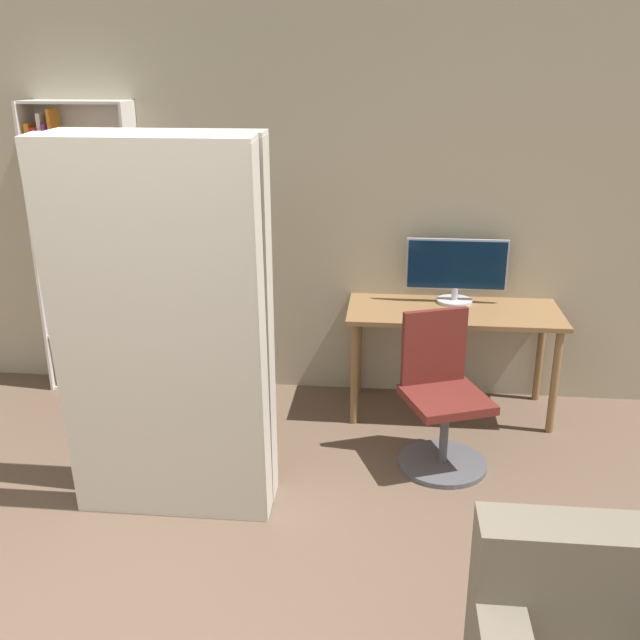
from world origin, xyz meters
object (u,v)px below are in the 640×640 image
(mattress_near, at_px, (160,341))
(mattress_far, at_px, (174,326))
(bookshelf, at_px, (82,260))
(office_chair, at_px, (442,406))
(monitor, at_px, (456,269))

(mattress_near, bearing_deg, mattress_far, 90.00)
(bookshelf, xyz_separation_m, mattress_near, (1.07, -1.57, 0.03))
(office_chair, relative_size, mattress_far, 0.47)
(monitor, relative_size, office_chair, 0.73)
(office_chair, xyz_separation_m, bookshelf, (-2.49, 0.89, 0.58))
(monitor, xyz_separation_m, mattress_near, (-1.53, -1.54, 0.01))
(mattress_near, bearing_deg, monitor, 45.25)
(monitor, bearing_deg, mattress_near, -134.75)
(office_chair, height_order, bookshelf, bookshelf)
(monitor, distance_m, bookshelf, 2.60)
(office_chair, bearing_deg, monitor, 82.38)
(office_chair, height_order, mattress_far, mattress_far)
(mattress_far, bearing_deg, mattress_near, -90.00)
(mattress_near, bearing_deg, bookshelf, 124.20)
(mattress_near, distance_m, mattress_far, 0.22)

